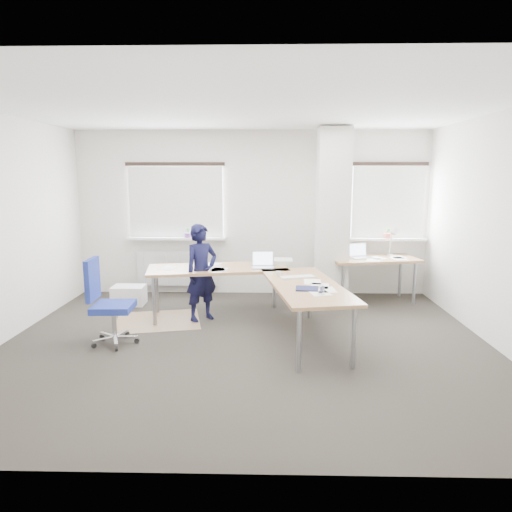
{
  "coord_description": "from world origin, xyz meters",
  "views": [
    {
      "loc": [
        0.25,
        -5.35,
        2.04
      ],
      "look_at": [
        0.1,
        0.9,
        0.94
      ],
      "focal_mm": 32.0,
      "sensor_mm": 36.0,
      "label": 1
    }
  ],
  "objects_px": {
    "task_chair": "(111,320)",
    "person": "(202,273)",
    "desk_side": "(374,261)",
    "desk_main": "(261,277)"
  },
  "relations": [
    {
      "from": "task_chair",
      "to": "person",
      "type": "bearing_deg",
      "value": 42.23
    },
    {
      "from": "desk_main",
      "to": "task_chair",
      "type": "xyz_separation_m",
      "value": [
        -1.83,
        -0.7,
        -0.39
      ]
    },
    {
      "from": "desk_side",
      "to": "task_chair",
      "type": "distance_m",
      "value": 4.18
    },
    {
      "from": "task_chair",
      "to": "person",
      "type": "relative_size",
      "value": 0.77
    },
    {
      "from": "desk_side",
      "to": "task_chair",
      "type": "bearing_deg",
      "value": -161.16
    },
    {
      "from": "desk_main",
      "to": "desk_side",
      "type": "distance_m",
      "value": 2.24
    },
    {
      "from": "desk_main",
      "to": "desk_side",
      "type": "relative_size",
      "value": 1.88
    },
    {
      "from": "desk_side",
      "to": "person",
      "type": "relative_size",
      "value": 1.09
    },
    {
      "from": "desk_main",
      "to": "person",
      "type": "relative_size",
      "value": 2.04
    },
    {
      "from": "desk_main",
      "to": "person",
      "type": "distance_m",
      "value": 0.9
    }
  ]
}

